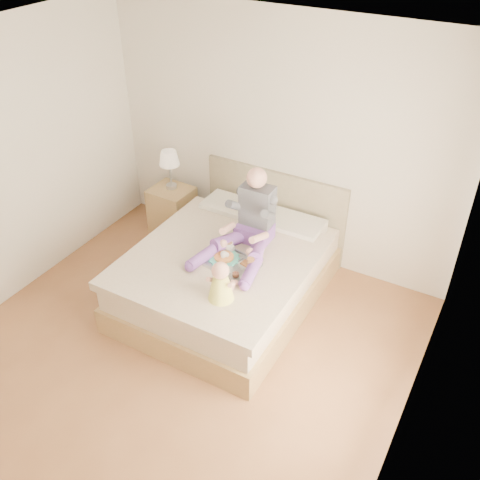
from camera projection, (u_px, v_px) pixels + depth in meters
The scene contains 7 objects.
room at pixel (166, 226), 4.01m from camera, with size 4.02×4.22×2.71m.
bed at pixel (231, 270), 5.50m from camera, with size 1.70×2.18×1.00m.
nightstand at pixel (172, 210), 6.51m from camera, with size 0.49×0.44×0.58m.
lamp at pixel (169, 160), 6.17m from camera, with size 0.23×0.23×0.48m.
adult at pixel (249, 225), 5.23m from camera, with size 0.69×0.97×0.81m.
tray at pixel (232, 262), 5.08m from camera, with size 0.55×0.47×0.14m.
baby at pixel (221, 284), 4.62m from camera, with size 0.25×0.34×0.38m.
Camera 1 is at (2.21, -2.64, 3.71)m, focal length 40.00 mm.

